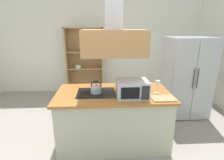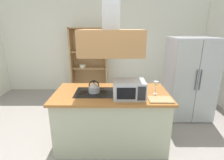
{
  "view_description": "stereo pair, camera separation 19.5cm",
  "coord_description": "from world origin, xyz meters",
  "views": [
    {
      "loc": [
        0.05,
        -2.25,
        1.9
      ],
      "look_at": [
        0.23,
        0.7,
        1.0
      ],
      "focal_mm": 28.04,
      "sensor_mm": 36.0,
      "label": 1
    },
    {
      "loc": [
        0.25,
        -2.25,
        1.9
      ],
      "look_at": [
        0.23,
        0.7,
        1.0
      ],
      "focal_mm": 28.04,
      "sensor_mm": 36.0,
      "label": 2
    }
  ],
  "objects": [
    {
      "name": "ground_plane",
      "position": [
        0.0,
        0.0,
        0.0
      ],
      "size": [
        7.8,
        7.8,
        0.0
      ],
      "primitive_type": "plane",
      "color": "gray"
    },
    {
      "name": "wine_glass_on_counter",
      "position": [
        0.92,
        0.28,
        1.05
      ],
      "size": [
        0.08,
        0.08,
        0.21
      ],
      "color": "silver",
      "rests_on": "kitchen_island"
    },
    {
      "name": "range_hood",
      "position": [
        0.23,
        0.35,
        1.79
      ],
      "size": [
        0.9,
        0.7,
        1.2
      ],
      "color": "#B77E4A"
    },
    {
      "name": "refrigerator",
      "position": [
        1.88,
        1.29,
        0.85
      ],
      "size": [
        0.9,
        0.77,
        1.7
      ],
      "color": "#BBB8C5",
      "rests_on": "ground"
    },
    {
      "name": "dish_cabinet",
      "position": [
        -0.42,
        2.78,
        0.84
      ],
      "size": [
        1.05,
        0.4,
        1.89
      ],
      "color": "tan",
      "rests_on": "ground"
    },
    {
      "name": "cutting_board",
      "position": [
        0.94,
        0.04,
        0.91
      ],
      "size": [
        0.34,
        0.24,
        0.02
      ],
      "primitive_type": "cube",
      "rotation": [
        0.0,
        0.0,
        -0.01
      ],
      "color": "tan",
      "rests_on": "kitchen_island"
    },
    {
      "name": "kitchen_island",
      "position": [
        0.23,
        0.35,
        0.45
      ],
      "size": [
        1.81,
        0.95,
        0.9
      ],
      "color": "#B9BC9E",
      "rests_on": "ground"
    },
    {
      "name": "kettle",
      "position": [
        -0.04,
        0.35,
        0.98
      ],
      "size": [
        0.18,
        0.18,
        0.2
      ],
      "color": "#B4BCC5",
      "rests_on": "kitchen_island"
    },
    {
      "name": "wall_back",
      "position": [
        0.0,
        3.0,
        1.35
      ],
      "size": [
        6.0,
        0.12,
        2.7
      ],
      "primitive_type": "cube",
      "color": "white",
      "rests_on": "ground"
    },
    {
      "name": "microwave",
      "position": [
        0.5,
        0.14,
        1.03
      ],
      "size": [
        0.46,
        0.35,
        0.26
      ],
      "color": "#B7BABF",
      "rests_on": "kitchen_island"
    }
  ]
}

